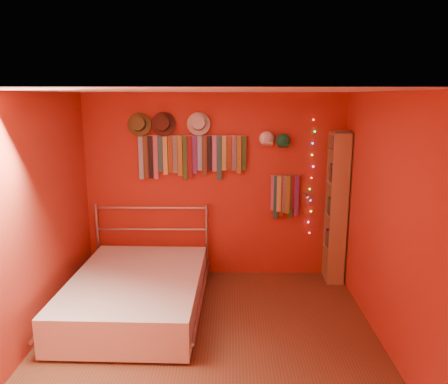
{
  "coord_description": "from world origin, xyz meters",
  "views": [
    {
      "loc": [
        0.21,
        -4.06,
        2.46
      ],
      "look_at": [
        0.14,
        0.9,
        1.36
      ],
      "focal_mm": 35.0,
      "sensor_mm": 36.0,
      "label": 1
    }
  ],
  "objects_px": {
    "tie_rack": "(191,155)",
    "bookshelf": "(340,207)",
    "reading_lamp": "(308,197)",
    "bed": "(137,293)"
  },
  "relations": [
    {
      "from": "tie_rack",
      "to": "bed",
      "type": "relative_size",
      "value": 0.68
    },
    {
      "from": "tie_rack",
      "to": "reading_lamp",
      "type": "xyz_separation_m",
      "value": [
        1.54,
        -0.17,
        -0.54
      ]
    },
    {
      "from": "tie_rack",
      "to": "bookshelf",
      "type": "bearing_deg",
      "value": -4.5
    },
    {
      "from": "bed",
      "to": "reading_lamp",
      "type": "bearing_deg",
      "value": 25.26
    },
    {
      "from": "bookshelf",
      "to": "bed",
      "type": "bearing_deg",
      "value": -159.38
    },
    {
      "from": "tie_rack",
      "to": "bed",
      "type": "distance_m",
      "value": 1.91
    },
    {
      "from": "reading_lamp",
      "to": "bookshelf",
      "type": "xyz_separation_m",
      "value": [
        0.43,
        0.02,
        -0.14
      ]
    },
    {
      "from": "reading_lamp",
      "to": "bookshelf",
      "type": "relative_size",
      "value": 0.15
    },
    {
      "from": "tie_rack",
      "to": "reading_lamp",
      "type": "relative_size",
      "value": 4.74
    },
    {
      "from": "tie_rack",
      "to": "bookshelf",
      "type": "relative_size",
      "value": 0.72
    }
  ]
}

